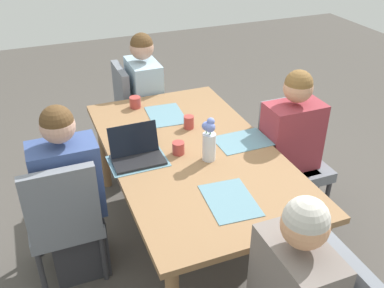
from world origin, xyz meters
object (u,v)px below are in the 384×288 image
object	(u,v)px
laptop_near_right_near	(137,153)
coffee_mug_near_left	(189,122)
coffee_mug_centre_left	(179,148)
person_head_left_left_mid	(145,107)
chair_near_right_near	(64,216)
person_far_left_near	(289,157)
coffee_mug_near_right	(135,102)
chair_far_left_near	(290,153)
person_near_right_near	(71,203)
flower_vase	(209,140)
chair_head_left_left_mid	(136,108)
dining_table	(192,160)

from	to	relation	value
laptop_near_right_near	coffee_mug_near_left	bearing A→B (deg)	120.21
coffee_mug_centre_left	person_head_left_left_mid	bearing A→B (deg)	174.74
chair_near_right_near	person_far_left_near	bearing A→B (deg)	91.07
coffee_mug_near_right	chair_far_left_near	bearing A→B (deg)	53.57
person_near_right_near	coffee_mug_near_left	xyz separation A→B (m)	(-0.28, 0.90, 0.25)
chair_far_left_near	laptop_near_right_near	size ratio (longest dim) A/B	2.81
person_far_left_near	flower_vase	bearing A→B (deg)	-81.51
chair_far_left_near	chair_head_left_left_mid	distance (m)	1.46
chair_near_right_near	laptop_near_right_near	world-z (taller)	laptop_near_right_near
coffee_mug_near_left	person_far_left_near	bearing A→B (deg)	63.27
chair_near_right_near	coffee_mug_near_right	world-z (taller)	chair_near_right_near
person_head_left_left_mid	coffee_mug_near_left	world-z (taller)	person_head_left_left_mid
person_head_left_left_mid	coffee_mug_near_left	bearing A→B (deg)	5.41
dining_table	person_head_left_left_mid	bearing A→B (deg)	179.38
dining_table	coffee_mug_near_left	size ratio (longest dim) A/B	20.19
chair_head_left_left_mid	person_head_left_left_mid	distance (m)	0.10
dining_table	flower_vase	distance (m)	0.26
chair_far_left_near	chair_near_right_near	xyz separation A→B (m)	(0.10, -1.68, 0.00)
dining_table	person_head_left_left_mid	xyz separation A→B (m)	(-1.16, 0.01, -0.13)
laptop_near_right_near	coffee_mug_centre_left	bearing A→B (deg)	82.73
person_head_left_left_mid	coffee_mug_near_right	world-z (taller)	person_head_left_left_mid
flower_vase	laptop_near_right_near	distance (m)	0.46
person_near_right_near	coffee_mug_centre_left	world-z (taller)	person_near_right_near
laptop_near_right_near	chair_near_right_near	bearing A→B (deg)	-79.53
person_head_left_left_mid	laptop_near_right_near	world-z (taller)	person_head_left_left_mid
flower_vase	dining_table	bearing A→B (deg)	-155.93
chair_far_left_near	person_near_right_near	bearing A→B (deg)	-88.93
person_head_left_left_mid	chair_near_right_near	distance (m)	1.51
chair_near_right_near	coffee_mug_near_left	distance (m)	1.06
chair_head_left_left_mid	person_near_right_near	xyz separation A→B (m)	(1.21, -0.74, 0.03)
chair_head_left_left_mid	coffee_mug_near_left	xyz separation A→B (m)	(0.92, 0.16, 0.28)
chair_far_left_near	flower_vase	size ratio (longest dim) A/B	3.09
chair_head_left_left_mid	coffee_mug_centre_left	world-z (taller)	chair_head_left_left_mid
person_far_left_near	chair_near_right_near	xyz separation A→B (m)	(0.03, -1.62, -0.03)
flower_vase	chair_head_left_left_mid	bearing A→B (deg)	-174.83
flower_vase	coffee_mug_near_right	bearing A→B (deg)	-165.56
chair_far_left_near	chair_near_right_near	distance (m)	1.68
chair_far_left_near	person_head_left_left_mid	xyz separation A→B (m)	(-1.12, -0.80, 0.03)
person_head_left_left_mid	chair_near_right_near	xyz separation A→B (m)	(1.22, -0.88, -0.03)
person_far_left_near	person_near_right_near	size ratio (longest dim) A/B	1.00
coffee_mug_near_right	coffee_mug_centre_left	xyz separation A→B (m)	(0.77, 0.08, -0.00)
person_head_left_left_mid	chair_near_right_near	size ratio (longest dim) A/B	1.33
person_head_left_left_mid	coffee_mug_near_right	distance (m)	0.50
laptop_near_right_near	coffee_mug_near_left	distance (m)	0.53
person_head_left_left_mid	flower_vase	xyz separation A→B (m)	(1.29, 0.05, 0.34)
dining_table	person_head_left_left_mid	size ratio (longest dim) A/B	1.56
flower_vase	laptop_near_right_near	size ratio (longest dim) A/B	0.91
person_far_left_near	person_head_left_left_mid	size ratio (longest dim) A/B	1.00
dining_table	laptop_near_right_near	xyz separation A→B (m)	(-0.03, -0.36, 0.12)
coffee_mug_near_right	chair_head_left_left_mid	bearing A→B (deg)	166.42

